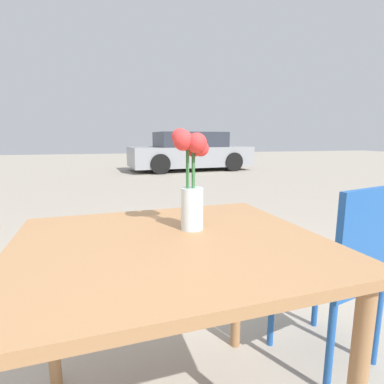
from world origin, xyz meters
The scene contains 4 objects.
table_front centered at (0.00, 0.00, 0.65)m, with size 1.03×0.91×0.75m.
flower_vase centered at (0.09, 0.09, 0.93)m, with size 0.13×0.13×0.36m.
cafe_chair centered at (0.81, 0.15, 0.50)m, with size 0.49×0.49×0.87m.
parked_car centered at (2.26, 8.78, 0.60)m, with size 4.05×2.06×1.25m.
Camera 1 is at (-0.16, -0.91, 1.07)m, focal length 28.00 mm.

